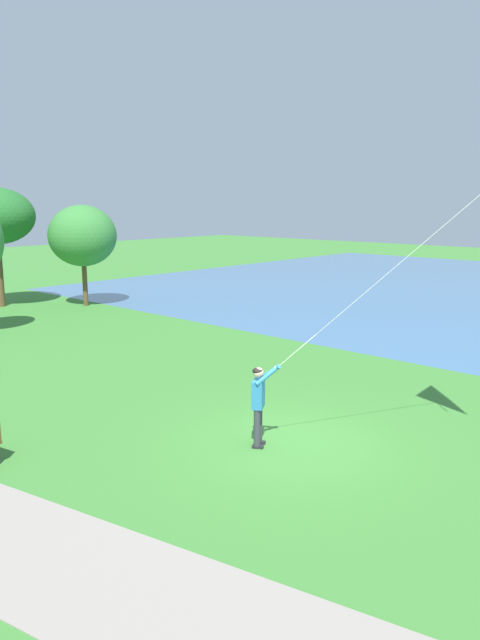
% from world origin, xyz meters
% --- Properties ---
extents(ground_plane, '(120.00, 120.00, 0.00)m').
position_xyz_m(ground_plane, '(0.00, 0.00, 0.00)').
color(ground_plane, '#3D7F33').
extents(person_kite_flyer, '(0.52, 0.62, 1.83)m').
position_xyz_m(person_kite_flyer, '(-0.58, 0.41, 1.05)').
color(person_kite_flyer, '#232328').
rests_on(person_kite_flyer, ground).
extents(tree_lakeside_near, '(3.34, 3.30, 5.00)m').
position_xyz_m(tree_lakeside_near, '(6.97, 18.33, 3.49)').
color(tree_lakeside_near, brown).
rests_on(tree_lakeside_near, ground).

